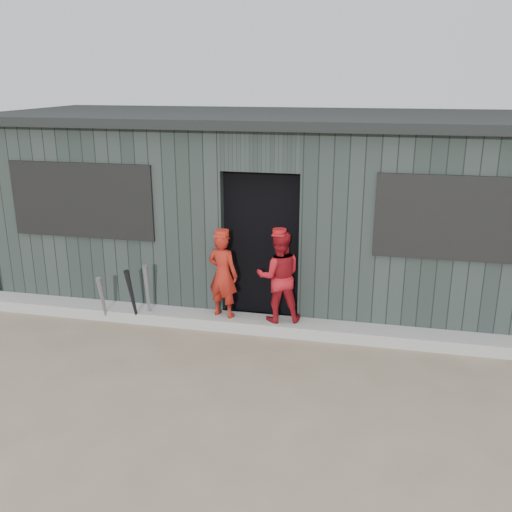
% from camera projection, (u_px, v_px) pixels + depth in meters
% --- Properties ---
extents(ground, '(80.00, 80.00, 0.00)m').
position_uv_depth(ground, '(217.00, 405.00, 5.64)').
color(ground, '#746350').
rests_on(ground, ground).
extents(curb, '(8.00, 0.36, 0.15)m').
position_uv_depth(curb, '(256.00, 324.00, 7.31)').
color(curb, gray).
rests_on(curb, ground).
extents(bat_left, '(0.14, 0.31, 0.69)m').
position_uv_depth(bat_left, '(103.00, 299.00, 7.40)').
color(bat_left, gray).
rests_on(bat_left, ground).
extents(bat_mid, '(0.14, 0.29, 0.85)m').
position_uv_depth(bat_mid, '(148.00, 294.00, 7.39)').
color(bat_mid, gray).
rests_on(bat_mid, ground).
extents(bat_right, '(0.07, 0.31, 0.82)m').
position_uv_depth(bat_right, '(132.00, 297.00, 7.31)').
color(bat_right, black).
rests_on(bat_right, ground).
extents(player_red_left, '(0.47, 0.37, 1.12)m').
position_uv_depth(player_red_left, '(223.00, 275.00, 7.23)').
color(player_red_left, maroon).
rests_on(player_red_left, curb).
extents(player_red_right, '(0.66, 0.57, 1.17)m').
position_uv_depth(player_red_right, '(279.00, 276.00, 7.10)').
color(player_red_right, '#A3141D').
rests_on(player_red_right, curb).
extents(player_grey_back, '(0.72, 0.59, 1.27)m').
position_uv_depth(player_grey_back, '(312.00, 275.00, 7.45)').
color(player_grey_back, silver).
rests_on(player_grey_back, ground).
extents(dugout, '(8.30, 3.30, 2.62)m').
position_uv_depth(dugout, '(280.00, 204.00, 8.52)').
color(dugout, black).
rests_on(dugout, ground).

